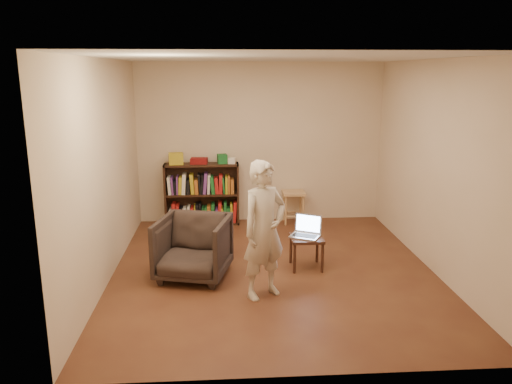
{
  "coord_description": "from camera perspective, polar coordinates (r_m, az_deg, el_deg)",
  "views": [
    {
      "loc": [
        -0.61,
        -5.86,
        2.46
      ],
      "look_at": [
        -0.2,
        0.35,
        0.94
      ],
      "focal_mm": 35.0,
      "sensor_mm": 36.0,
      "label": 1
    }
  ],
  "objects": [
    {
      "name": "wall_left",
      "position": [
        6.13,
        -16.86,
        2.23
      ],
      "size": [
        0.0,
        4.5,
        4.5
      ],
      "primitive_type": "plane",
      "rotation": [
        1.57,
        0.0,
        1.57
      ],
      "color": "beige",
      "rests_on": "floor"
    },
    {
      "name": "ceiling",
      "position": [
        5.89,
        2.2,
        15.08
      ],
      "size": [
        4.5,
        4.5,
        0.0
      ],
      "primitive_type": "plane",
      "color": "silver",
      "rests_on": "wall_back"
    },
    {
      "name": "stool",
      "position": [
        8.23,
        4.3,
        -0.65
      ],
      "size": [
        0.36,
        0.36,
        0.53
      ],
      "color": "tan",
      "rests_on": "floor"
    },
    {
      "name": "armchair",
      "position": [
        6.1,
        -7.19,
        -6.33
      ],
      "size": [
        0.99,
        1.01,
        0.76
      ],
      "primitive_type": "imported",
      "rotation": [
        0.0,
        0.0,
        -0.25
      ],
      "color": "#312520",
      "rests_on": "floor"
    },
    {
      "name": "box_green",
      "position": [
        8.08,
        -3.88,
        3.8
      ],
      "size": [
        0.17,
        0.17,
        0.15
      ],
      "primitive_type": "cube",
      "rotation": [
        0.0,
        0.0,
        0.16
      ],
      "color": "#1A6529",
      "rests_on": "bookshelf"
    },
    {
      "name": "bookshelf",
      "position": [
        8.21,
        -6.18,
        -0.61
      ],
      "size": [
        1.2,
        0.3,
        1.0
      ],
      "color": "black",
      "rests_on": "floor"
    },
    {
      "name": "box_white",
      "position": [
        8.06,
        -2.78,
        3.59
      ],
      "size": [
        0.13,
        0.13,
        0.09
      ],
      "primitive_type": "cube",
      "rotation": [
        0.0,
        0.0,
        -0.15
      ],
      "color": "white",
      "rests_on": "bookshelf"
    },
    {
      "name": "person",
      "position": [
        5.44,
        0.95,
        -4.36
      ],
      "size": [
        0.67,
        0.62,
        1.54
      ],
      "primitive_type": "imported",
      "rotation": [
        0.0,
        0.0,
        0.58
      ],
      "color": "beige",
      "rests_on": "floor"
    },
    {
      "name": "floor",
      "position": [
        6.38,
        1.99,
        -8.95
      ],
      "size": [
        4.5,
        4.5,
        0.0
      ],
      "primitive_type": "plane",
      "color": "#4A2317",
      "rests_on": "ground"
    },
    {
      "name": "wall_back",
      "position": [
        8.21,
        0.47,
        5.59
      ],
      "size": [
        4.0,
        0.0,
        4.0
      ],
      "primitive_type": "plane",
      "rotation": [
        1.57,
        0.0,
        0.0
      ],
      "color": "beige",
      "rests_on": "floor"
    },
    {
      "name": "box_yellow",
      "position": [
        8.07,
        -9.14,
        3.78
      ],
      "size": [
        0.24,
        0.19,
        0.18
      ],
      "primitive_type": "cube",
      "rotation": [
        0.0,
        0.0,
        0.13
      ],
      "color": "gold",
      "rests_on": "bookshelf"
    },
    {
      "name": "wall_right",
      "position": [
        6.52,
        19.87,
        2.65
      ],
      "size": [
        0.0,
        4.5,
        4.5
      ],
      "primitive_type": "plane",
      "rotation": [
        1.57,
        0.0,
        -1.57
      ],
      "color": "beige",
      "rests_on": "floor"
    },
    {
      "name": "side_table",
      "position": [
        6.38,
        5.79,
        -5.73
      ],
      "size": [
        0.4,
        0.4,
        0.41
      ],
      "color": "#311A10",
      "rests_on": "floor"
    },
    {
      "name": "laptop",
      "position": [
        6.38,
        5.74,
        -4.49
      ],
      "size": [
        0.44,
        0.41,
        0.27
      ],
      "rotation": [
        0.0,
        0.0,
        -0.49
      ],
      "color": "silver",
      "rests_on": "side_table"
    },
    {
      "name": "red_cloth",
      "position": [
        8.1,
        -6.53,
        3.56
      ],
      "size": [
        0.28,
        0.22,
        0.09
      ],
      "primitive_type": "cube",
      "rotation": [
        0.0,
        0.0,
        -0.08
      ],
      "color": "maroon",
      "rests_on": "bookshelf"
    }
  ]
}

